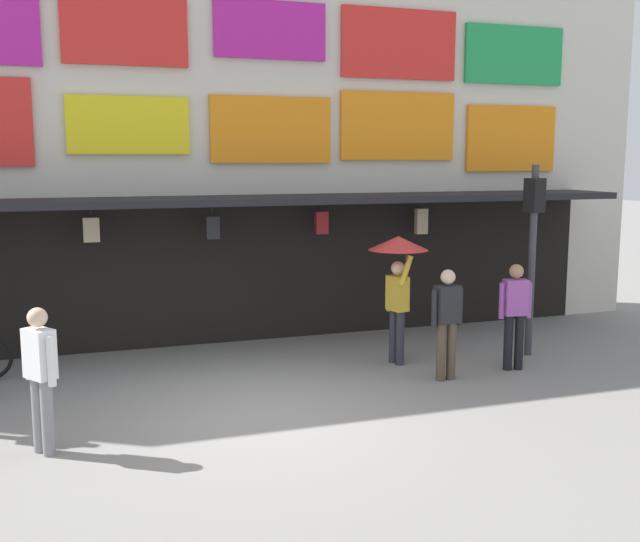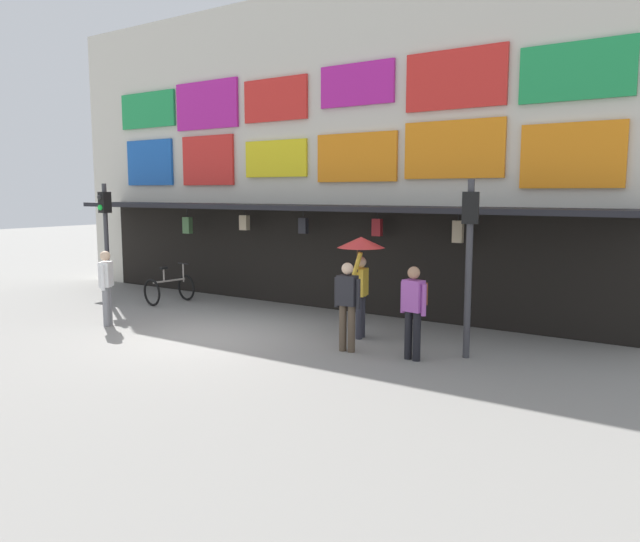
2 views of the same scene
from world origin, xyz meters
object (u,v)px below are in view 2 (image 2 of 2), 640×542
(traffic_light_far, at_px, (470,240))
(pedestrian_in_green, at_px, (347,302))
(bicycle_parked, at_px, (170,289))
(pedestrian_in_purple, at_px, (414,305))
(pedestrian_with_umbrella, at_px, (361,258))
(pedestrian_in_black, at_px, (106,284))
(traffic_light_near, at_px, (105,223))

(traffic_light_far, bearing_deg, pedestrian_in_green, -157.26)
(bicycle_parked, bearing_deg, traffic_light_far, -5.18)
(pedestrian_in_purple, bearing_deg, pedestrian_with_umbrella, 151.06)
(pedestrian_in_black, bearing_deg, bicycle_parked, 109.25)
(traffic_light_far, height_order, pedestrian_in_purple, traffic_light_far)
(traffic_light_far, relative_size, pedestrian_in_purple, 1.90)
(traffic_light_far, height_order, pedestrian_in_black, traffic_light_far)
(bicycle_parked, relative_size, pedestrian_in_purple, 0.74)
(pedestrian_with_umbrella, distance_m, pedestrian_in_green, 1.31)
(pedestrian_in_purple, bearing_deg, pedestrian_in_black, -169.84)
(pedestrian_in_green, bearing_deg, bicycle_parked, 166.15)
(bicycle_parked, bearing_deg, pedestrian_with_umbrella, -5.15)
(bicycle_parked, distance_m, pedestrian_in_black, 2.90)
(bicycle_parked, xyz_separation_m, pedestrian_in_green, (6.58, -1.62, 0.55))
(traffic_light_near, bearing_deg, pedestrian_with_umbrella, 1.73)
(traffic_light_near, bearing_deg, bicycle_parked, 27.45)
(pedestrian_in_green, bearing_deg, pedestrian_in_purple, 7.76)
(pedestrian_in_green, bearing_deg, pedestrian_with_umbrella, 107.12)
(pedestrian_in_green, distance_m, pedestrian_in_purple, 1.29)
(pedestrian_with_umbrella, bearing_deg, pedestrian_in_black, -158.22)
(traffic_light_near, bearing_deg, pedestrian_in_purple, -3.96)
(pedestrian_with_umbrella, bearing_deg, bicycle_parked, 174.85)
(traffic_light_near, bearing_deg, pedestrian_in_green, -5.79)
(traffic_light_near, relative_size, pedestrian_in_black, 1.90)
(traffic_light_near, relative_size, pedestrian_in_green, 1.90)
(pedestrian_in_green, distance_m, pedestrian_in_black, 5.74)
(bicycle_parked, bearing_deg, pedestrian_in_black, -70.75)
(pedestrian_in_black, bearing_deg, pedestrian_with_umbrella, 21.78)
(pedestrian_with_umbrella, height_order, pedestrian_in_black, pedestrian_with_umbrella)
(bicycle_parked, height_order, pedestrian_in_black, pedestrian_in_black)
(traffic_light_far, distance_m, pedestrian_in_black, 7.97)
(traffic_light_near, relative_size, traffic_light_far, 1.00)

